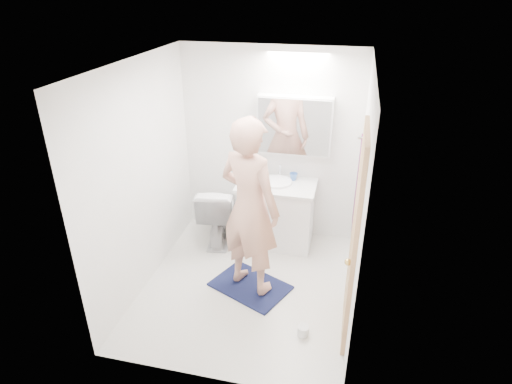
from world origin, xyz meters
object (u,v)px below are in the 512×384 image
(medicine_cabinet, at_px, (294,126))
(toilet, at_px, (219,213))
(toothbrush_cup, at_px, (293,177))
(toilet_paper_roll, at_px, (303,331))
(soap_bottle_a, at_px, (253,168))
(soap_bottle_b, at_px, (262,170))
(person, at_px, (250,208))
(vanity_cabinet, at_px, (276,215))

(medicine_cabinet, bearing_deg, toilet, -159.61)
(toothbrush_cup, height_order, toilet_paper_roll, toothbrush_cup)
(soap_bottle_a, xyz_separation_m, toothbrush_cup, (0.51, 0.01, -0.07))
(toothbrush_cup, distance_m, toilet_paper_roll, 1.93)
(soap_bottle_b, distance_m, toothbrush_cup, 0.40)
(person, xyz_separation_m, soap_bottle_a, (-0.24, 1.12, -0.06))
(soap_bottle_b, bearing_deg, toilet_paper_roll, -65.75)
(soap_bottle_b, relative_size, toilet_paper_roll, 1.50)
(toilet, relative_size, soap_bottle_b, 4.80)
(soap_bottle_b, bearing_deg, soap_bottle_a, -165.64)
(toilet, relative_size, soap_bottle_a, 3.56)
(medicine_cabinet, distance_m, soap_bottle_a, 0.75)
(medicine_cabinet, xyz_separation_m, person, (-0.26, -1.18, -0.50))
(medicine_cabinet, relative_size, toothbrush_cup, 8.90)
(medicine_cabinet, bearing_deg, vanity_cabinet, -126.86)
(person, xyz_separation_m, soap_bottle_b, (-0.12, 1.15, -0.09))
(vanity_cabinet, relative_size, toilet, 1.13)
(vanity_cabinet, height_order, soap_bottle_b, soap_bottle_b)
(vanity_cabinet, height_order, person, person)
(soap_bottle_a, bearing_deg, toilet_paper_roll, -62.18)
(soap_bottle_b, relative_size, toothbrush_cup, 1.67)
(soap_bottle_a, height_order, toothbrush_cup, soap_bottle_a)
(toothbrush_cup, bearing_deg, medicine_cabinet, 113.95)
(soap_bottle_a, bearing_deg, toilet, -145.22)
(medicine_cabinet, bearing_deg, soap_bottle_a, -173.06)
(toilet, height_order, soap_bottle_b, soap_bottle_b)
(toilet, height_order, toothbrush_cup, toothbrush_cup)
(soap_bottle_a, distance_m, toilet_paper_roll, 2.11)
(medicine_cabinet, distance_m, toothbrush_cup, 0.64)
(toilet_paper_roll, bearing_deg, soap_bottle_b, 114.25)
(medicine_cabinet, relative_size, person, 0.46)
(toilet, bearing_deg, medicine_cabinet, -167.12)
(medicine_cabinet, height_order, person, person)
(medicine_cabinet, xyz_separation_m, soap_bottle_a, (-0.49, -0.06, -0.57))
(person, bearing_deg, vanity_cabinet, -71.41)
(medicine_cabinet, distance_m, soap_bottle_b, 0.71)
(vanity_cabinet, bearing_deg, soap_bottle_a, 155.90)
(toilet, bearing_deg, toothbrush_cup, -170.46)
(soap_bottle_a, bearing_deg, toothbrush_cup, 1.11)
(toilet, distance_m, soap_bottle_a, 0.71)
(toilet, relative_size, person, 0.42)
(medicine_cabinet, height_order, toilet_paper_roll, medicine_cabinet)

